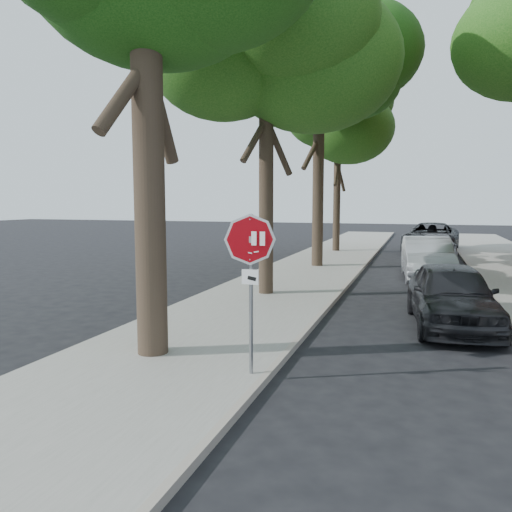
{
  "coord_description": "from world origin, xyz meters",
  "views": [
    {
      "loc": [
        1.85,
        -7.48,
        2.92
      ],
      "look_at": [
        -0.63,
        0.05,
        2.05
      ],
      "focal_mm": 35.0,
      "sensor_mm": 36.0,
      "label": 1
    }
  ],
  "objects_px": {
    "car_a": "(452,295)",
    "car_c": "(436,249)",
    "tree_mid_b": "(320,81)",
    "car_d": "(431,237)",
    "tree_far": "(338,124)",
    "tree_mid_a": "(267,41)",
    "car_b": "(427,258)",
    "stop_sign": "(250,263)"
  },
  "relations": [
    {
      "from": "tree_mid_b",
      "to": "tree_far",
      "type": "xyz_separation_m",
      "value": [
        -0.3,
        6.99,
        -0.78
      ]
    },
    {
      "from": "car_c",
      "to": "car_b",
      "type": "bearing_deg",
      "value": -92.31
    },
    {
      "from": "tree_mid_b",
      "to": "car_b",
      "type": "height_order",
      "value": "tree_mid_b"
    },
    {
      "from": "tree_mid_a",
      "to": "car_d",
      "type": "height_order",
      "value": "tree_mid_a"
    },
    {
      "from": "stop_sign",
      "to": "car_c",
      "type": "bearing_deg",
      "value": 79.23
    },
    {
      "from": "tree_mid_b",
      "to": "car_d",
      "type": "relative_size",
      "value": 1.7
    },
    {
      "from": "car_b",
      "to": "car_d",
      "type": "relative_size",
      "value": 0.78
    },
    {
      "from": "tree_mid_a",
      "to": "tree_mid_b",
      "type": "bearing_deg",
      "value": 88.37
    },
    {
      "from": "car_c",
      "to": "car_d",
      "type": "height_order",
      "value": "car_d"
    },
    {
      "from": "tree_far",
      "to": "car_a",
      "type": "xyz_separation_m",
      "value": [
        5.32,
        -16.33,
        -6.46
      ]
    },
    {
      "from": "car_b",
      "to": "car_c",
      "type": "relative_size",
      "value": 1.03
    },
    {
      "from": "car_c",
      "to": "stop_sign",
      "type": "bearing_deg",
      "value": -97.8
    },
    {
      "from": "stop_sign",
      "to": "tree_mid_b",
      "type": "distance_m",
      "value": 15.48
    },
    {
      "from": "stop_sign",
      "to": "tree_far",
      "type": "distance_m",
      "value": 21.88
    },
    {
      "from": "tree_far",
      "to": "tree_mid_b",
      "type": "bearing_deg",
      "value": -87.56
    },
    {
      "from": "stop_sign",
      "to": "tree_mid_a",
      "type": "relative_size",
      "value": 0.27
    },
    {
      "from": "tree_mid_a",
      "to": "car_d",
      "type": "bearing_deg",
      "value": 72.19
    },
    {
      "from": "tree_mid_b",
      "to": "tree_mid_a",
      "type": "bearing_deg",
      "value": -91.63
    },
    {
      "from": "car_a",
      "to": "car_d",
      "type": "bearing_deg",
      "value": 84.58
    },
    {
      "from": "tree_far",
      "to": "car_b",
      "type": "bearing_deg",
      "value": -61.09
    },
    {
      "from": "tree_mid_b",
      "to": "car_a",
      "type": "xyz_separation_m",
      "value": [
        5.02,
        -9.35,
        -7.24
      ]
    },
    {
      "from": "car_a",
      "to": "car_d",
      "type": "distance_m",
      "value": 18.23
    },
    {
      "from": "tree_far",
      "to": "car_d",
      "type": "distance_m",
      "value": 8.44
    },
    {
      "from": "tree_mid_b",
      "to": "car_d",
      "type": "xyz_separation_m",
      "value": [
        4.91,
        8.89,
        -7.15
      ]
    },
    {
      "from": "tree_mid_a",
      "to": "car_c",
      "type": "bearing_deg",
      "value": 62.91
    },
    {
      "from": "car_c",
      "to": "tree_mid_b",
      "type": "bearing_deg",
      "value": -144.5
    },
    {
      "from": "tree_mid_a",
      "to": "stop_sign",
      "type": "bearing_deg",
      "value": -74.93
    },
    {
      "from": "car_b",
      "to": "car_d",
      "type": "height_order",
      "value": "car_d"
    },
    {
      "from": "tree_mid_a",
      "to": "tree_mid_b",
      "type": "xyz_separation_m",
      "value": [
        0.2,
        7.01,
        0.39
      ]
    },
    {
      "from": "car_a",
      "to": "car_d",
      "type": "xyz_separation_m",
      "value": [
        -0.12,
        18.23,
        0.1
      ]
    },
    {
      "from": "car_a",
      "to": "stop_sign",
      "type": "bearing_deg",
      "value": -130.28
    },
    {
      "from": "tree_mid_a",
      "to": "car_a",
      "type": "height_order",
      "value": "tree_mid_a"
    },
    {
      "from": "tree_mid_a",
      "to": "car_b",
      "type": "height_order",
      "value": "tree_mid_a"
    },
    {
      "from": "stop_sign",
      "to": "car_b",
      "type": "height_order",
      "value": "stop_sign"
    },
    {
      "from": "stop_sign",
      "to": "tree_mid_b",
      "type": "xyz_separation_m",
      "value": [
        -1.72,
        14.15,
        6.05
      ]
    },
    {
      "from": "car_a",
      "to": "car_d",
      "type": "relative_size",
      "value": 0.72
    },
    {
      "from": "tree_mid_a",
      "to": "car_d",
      "type": "relative_size",
      "value": 1.61
    },
    {
      "from": "tree_mid_b",
      "to": "car_a",
      "type": "distance_m",
      "value": 12.85
    },
    {
      "from": "car_c",
      "to": "car_d",
      "type": "xyz_separation_m",
      "value": [
        -0.12,
        5.68,
        0.17
      ]
    },
    {
      "from": "car_a",
      "to": "car_c",
      "type": "distance_m",
      "value": 12.55
    },
    {
      "from": "tree_far",
      "to": "car_c",
      "type": "height_order",
      "value": "tree_far"
    },
    {
      "from": "tree_mid_b",
      "to": "tree_far",
      "type": "height_order",
      "value": "tree_mid_b"
    }
  ]
}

